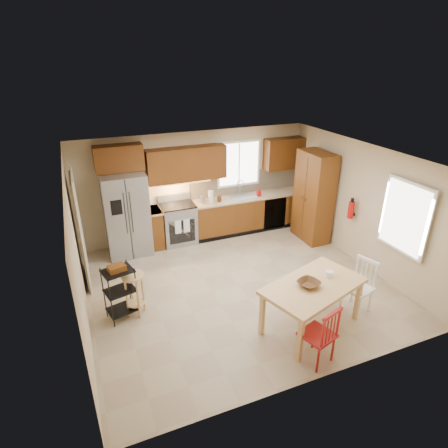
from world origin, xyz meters
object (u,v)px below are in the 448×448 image
bar_stool (135,294)px  table_jar (329,275)px  soap_bottle (259,192)px  pantry (314,197)px  table_bowl (308,286)px  utility_cart (120,293)px  chair_red (317,333)px  fire_extinguisher (351,210)px  chair_white (358,287)px  refrigerator (126,215)px  dining_table (311,306)px  range_stove (178,224)px

bar_stool → table_jar: bearing=-38.3°
soap_bottle → pantry: 1.31m
table_bowl → utility_cart: utility_cart is taller
chair_red → table_bowl: chair_red is taller
fire_extinguisher → chair_white: size_ratio=0.38×
refrigerator → pantry: bearing=-12.6°
bar_stool → fire_extinguisher: bearing=-10.9°
dining_table → table_bowl: 0.42m
table_jar → soap_bottle: bearing=81.5°
fire_extinguisher → refrigerator: bearing=155.5°
dining_table → table_bowl: (-0.10, 0.00, 0.41)m
pantry → chair_red: (-2.18, -3.38, -0.57)m
range_stove → chair_white: bearing=-60.2°
fire_extinguisher → chair_red: bearing=-135.7°
fire_extinguisher → bar_stool: size_ratio=0.46×
pantry → table_jar: pantry is taller
dining_table → utility_cart: (-2.79, 1.39, 0.08)m
pantry → chair_white: pantry is taller
soap_bottle → pantry: (0.95, -0.90, 0.05)m
refrigerator → bar_stool: refrigerator is taller
dining_table → table_jar: bearing=-1.8°
chair_white → table_jar: bearing=67.2°
soap_bottle → chair_white: bearing=-88.9°
chair_red → chair_white: bearing=10.5°
pantry → dining_table: size_ratio=1.29×
chair_white → table_bowl: 1.10m
soap_bottle → table_bowl: bearing=-105.2°
chair_red → bar_stool: (-2.21, 2.05, -0.09)m
pantry → bar_stool: size_ratio=2.71×
refrigerator → table_bowl: 4.26m
bar_stool → utility_cart: utility_cart is taller
fire_extinguisher → bar_stool: 4.66m
pantry → chair_white: size_ratio=2.19×
utility_cart → refrigerator: bearing=63.6°
table_bowl → bar_stool: size_ratio=0.43×
table_jar → bar_stool: table_jar is taller
bar_stool → utility_cart: 0.25m
table_bowl → table_jar: table_jar is taller
refrigerator → table_jar: size_ratio=12.53×
chair_red → table_jar: size_ratio=6.59×
refrigerator → fire_extinguisher: refrigerator is taller
soap_bottle → utility_cart: bearing=-148.7°
range_stove → dining_table: 3.88m
table_jar → fire_extinguisher: bearing=43.2°
refrigerator → bar_stool: 2.33m
dining_table → chair_white: size_ratio=1.70×
chair_red → table_bowl: 0.77m
soap_bottle → bar_stool: (-3.44, -2.23, -0.61)m
chair_red → utility_cart: 3.18m
table_bowl → table_jar: size_ratio=2.27×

